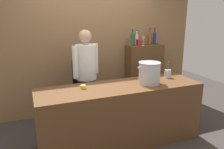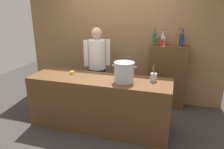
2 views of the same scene
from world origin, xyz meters
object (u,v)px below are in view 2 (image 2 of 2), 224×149
Objects in this scene: butter_jar at (72,73)px; stockpot_large at (124,72)px; wine_bottle_green at (154,39)px; wine_glass_tall at (165,40)px; chef at (97,62)px; wine_bottle_clear at (163,39)px; wine_bottle_amber at (179,39)px; wine_bottle_cobalt at (182,40)px; spice_tin_red at (162,43)px; utensil_crock at (154,77)px; wine_glass_short at (156,39)px.

stockpot_large is at bearing -7.28° from butter_jar.
wine_glass_tall is at bearing -23.16° from wine_bottle_green.
chef is 1.40m from wine_bottle_clear.
butter_jar is 2.18m from wine_bottle_amber.
wine_bottle_green is 0.93× the size of wine_bottle_cobalt.
wine_glass_tall is at bearing -144.93° from wine_bottle_amber.
spice_tin_red is at bearing -176.14° from wine_bottle_cobalt.
chef is 8.77× the size of wine_glass_tall.
utensil_crock is 0.89× the size of wine_bottle_green.
wine_bottle_amber reaches higher than wine_glass_tall.
wine_bottle_amber is 1.78× the size of wine_glass_tall.
wine_bottle_amber is 2.09× the size of wine_glass_short.
stockpot_large is 1.30× the size of wine_bottle_clear.
stockpot_large is 2.38× the size of wine_glass_short.
utensil_crock is 1.22m from wine_bottle_clear.
spice_tin_red is at bearing 172.91° from chef.
chef reaches higher than butter_jar.
spice_tin_red is (0.15, -0.00, -0.06)m from wine_bottle_green.
utensil_crock is 1.23m from wine_bottle_cobalt.
wine_glass_short is (-0.11, 1.17, 0.44)m from utensil_crock.
wine_glass_tall is (1.50, 1.00, 0.50)m from butter_jar.
stockpot_large is (0.75, -0.79, 0.10)m from chef.
wine_glass_short is at bearing 136.65° from spice_tin_red.
wine_bottle_cobalt is (0.85, 1.23, 0.36)m from stockpot_large.
wine_bottle_amber is (1.76, 1.19, 0.50)m from butter_jar.
butter_jar is 0.23× the size of wine_bottle_cobalt.
wine_bottle_clear is 1.83× the size of wine_glass_short.
utensil_crock is 3.58× the size of butter_jar.
stockpot_large is 1.33m from spice_tin_red.
wine_glass_tall is (-0.26, -0.18, 0.01)m from wine_bottle_amber.
wine_bottle_clear is at bearing 70.01° from stockpot_large.
wine_bottle_amber is at bearing 58.93° from stockpot_large.
butter_jar is 0.42× the size of wine_glass_tall.
utensil_crock is 1.28m from wine_bottle_amber.
wine_bottle_cobalt is at bearing -11.59° from wine_glass_short.
wine_bottle_amber is at bearing 172.74° from chef.
butter_jar is 1.87m from wine_glass_tall.
stockpot_large reaches higher than butter_jar.
wine_glass_tall is 0.12m from spice_tin_red.
stockpot_large is at bearing -109.99° from wine_bottle_clear.
utensil_crock is at bearing -84.83° from wine_glass_short.
chef is at bearing -158.61° from wine_bottle_green.
wine_bottle_amber reaches higher than wine_bottle_green.
wine_bottle_amber is at bearing 12.00° from wine_bottle_green.
wine_bottle_green reaches higher than utensil_crock.
wine_glass_short is (-0.19, 0.21, -0.02)m from wine_glass_tall.
wine_bottle_green is (1.29, 1.09, 0.50)m from butter_jar.
spice_tin_red is at bearing -89.17° from wine_bottle_clear.
butter_jar is 0.27× the size of wine_bottle_clear.
chef reaches higher than stockpot_large.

